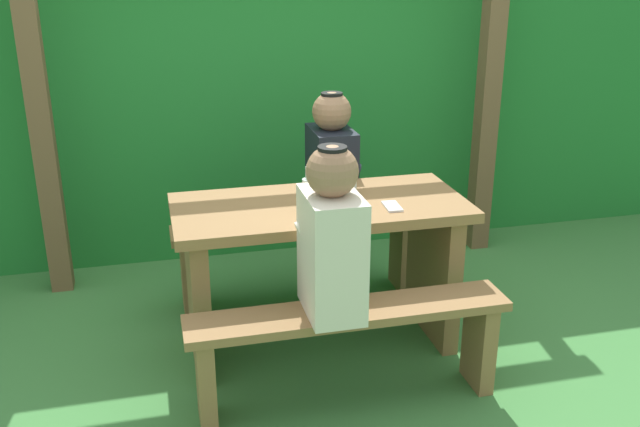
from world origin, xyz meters
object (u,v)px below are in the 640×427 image
at_px(person_black_coat, 332,163).
at_px(cell_phone, 392,206).
at_px(drinking_glass, 350,186).
at_px(picnic_table, 320,250).
at_px(bottle_left, 309,193).
at_px(bench_near, 349,337).
at_px(bench_far, 298,244).
at_px(bottle_right, 334,178).
at_px(person_white_shirt, 332,238).

bearing_deg(person_black_coat, cell_phone, -79.72).
xyz_separation_m(person_black_coat, cell_phone, (0.12, -0.66, -0.03)).
bearing_deg(drinking_glass, cell_phone, -60.26).
relative_size(picnic_table, bottle_left, 6.66).
height_order(drinking_glass, bottle_left, bottle_left).
relative_size(picnic_table, person_black_coat, 1.95).
distance_m(picnic_table, cell_phone, 0.43).
relative_size(bench_near, person_black_coat, 1.95).
xyz_separation_m(bench_far, person_black_coat, (0.19, -0.00, 0.47)).
distance_m(picnic_table, bottle_right, 0.36).
distance_m(bench_far, person_black_coat, 0.50).
bearing_deg(drinking_glass, bottle_right, -158.62).
bearing_deg(person_white_shirt, bottle_right, 74.17).
xyz_separation_m(person_black_coat, bottle_right, (-0.11, -0.46, 0.06)).
height_order(picnic_table, drinking_glass, drinking_glass).
xyz_separation_m(picnic_table, bench_near, (0.00, -0.52, -0.18)).
bearing_deg(cell_phone, bottle_left, 175.23).
xyz_separation_m(bench_near, person_black_coat, (0.19, 1.04, 0.47)).
bearing_deg(picnic_table, bench_far, 90.00).
height_order(person_white_shirt, bottle_left, person_white_shirt).
xyz_separation_m(drinking_glass, cell_phone, (0.14, -0.24, -0.04)).
height_order(picnic_table, person_black_coat, person_black_coat).
bearing_deg(bottle_left, drinking_glass, 36.78).
relative_size(bench_near, bottle_left, 6.66).
bearing_deg(bench_far, picnic_table, -90.00).
bearing_deg(bottle_right, cell_phone, -42.19).
xyz_separation_m(bench_near, person_white_shirt, (-0.08, 0.00, 0.47)).
bearing_deg(person_black_coat, drinking_glass, -92.36).
xyz_separation_m(person_white_shirt, bottle_right, (0.17, 0.58, 0.06)).
distance_m(bench_near, drinking_glass, 0.80).
relative_size(person_white_shirt, bottle_left, 3.42).
bearing_deg(bench_near, person_white_shirt, 177.60).
xyz_separation_m(picnic_table, person_black_coat, (0.19, 0.52, 0.28)).
relative_size(person_black_coat, cell_phone, 5.14).
xyz_separation_m(bench_near, bottle_left, (-0.07, 0.43, 0.52)).
bearing_deg(bottle_right, person_black_coat, 76.83).
bearing_deg(drinking_glass, person_white_shirt, -112.40).
height_order(person_black_coat, bottle_right, person_black_coat).
height_order(picnic_table, bottle_right, bottle_right).
height_order(bottle_left, bottle_right, bottle_right).
bearing_deg(picnic_table, drinking_glass, 29.27).
xyz_separation_m(bench_far, bottle_right, (0.09, -0.46, 0.53)).
distance_m(bench_near, person_white_shirt, 0.47).
distance_m(bench_far, bottle_right, 0.71).
relative_size(drinking_glass, bottle_left, 0.39).
bearing_deg(drinking_glass, picnic_table, -150.73).
distance_m(picnic_table, bench_far, 0.55).
distance_m(person_black_coat, bottle_right, 0.47).
distance_m(drinking_glass, cell_phone, 0.28).
xyz_separation_m(person_white_shirt, cell_phone, (0.39, 0.38, -0.03)).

